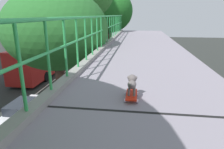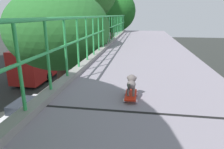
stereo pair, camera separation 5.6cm
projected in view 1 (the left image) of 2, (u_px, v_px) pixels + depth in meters
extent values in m
cube|color=black|center=(150.00, 113.00, 2.59)|extent=(3.07, 0.06, 0.00)
cylinder|color=green|center=(21.00, 69.00, 2.26)|extent=(0.04, 0.04, 1.07)
cylinder|color=green|center=(48.00, 56.00, 2.94)|extent=(0.04, 0.04, 1.07)
cylinder|color=green|center=(65.00, 48.00, 3.62)|extent=(0.04, 0.04, 1.07)
cylinder|color=green|center=(77.00, 43.00, 4.30)|extent=(0.04, 0.04, 1.07)
cylinder|color=green|center=(86.00, 39.00, 4.98)|extent=(0.04, 0.04, 1.07)
cylinder|color=green|center=(92.00, 36.00, 5.66)|extent=(0.04, 0.04, 1.07)
cylinder|color=green|center=(97.00, 34.00, 6.34)|extent=(0.04, 0.04, 1.07)
cylinder|color=green|center=(101.00, 32.00, 7.02)|extent=(0.04, 0.04, 1.07)
cylinder|color=green|center=(105.00, 30.00, 7.70)|extent=(0.04, 0.04, 1.07)
cylinder|color=green|center=(107.00, 29.00, 8.38)|extent=(0.04, 0.04, 1.07)
cylinder|color=green|center=(110.00, 28.00, 9.06)|extent=(0.04, 0.04, 1.07)
cylinder|color=green|center=(112.00, 27.00, 9.74)|extent=(0.04, 0.04, 1.07)
cylinder|color=green|center=(114.00, 26.00, 10.42)|extent=(0.04, 0.04, 1.07)
cylinder|color=green|center=(115.00, 26.00, 11.10)|extent=(0.04, 0.04, 1.07)
cylinder|color=green|center=(117.00, 25.00, 11.78)|extent=(0.04, 0.04, 1.07)
cylinder|color=green|center=(118.00, 24.00, 12.46)|extent=(0.04, 0.04, 1.07)
cylinder|color=green|center=(119.00, 24.00, 13.14)|extent=(0.04, 0.04, 1.07)
cylinder|color=green|center=(120.00, 23.00, 13.82)|extent=(0.04, 0.04, 1.07)
cylinder|color=green|center=(121.00, 23.00, 14.50)|extent=(0.04, 0.04, 1.07)
cube|color=white|center=(27.00, 114.00, 12.00)|extent=(1.66, 4.10, 0.76)
cube|color=#1E232B|center=(24.00, 106.00, 11.60)|extent=(1.48, 1.85, 0.49)
cylinder|color=black|center=(49.00, 109.00, 13.18)|extent=(0.20, 0.60, 0.60)
cylinder|color=black|center=(27.00, 108.00, 13.38)|extent=(0.20, 0.60, 0.60)
cylinder|color=black|center=(28.00, 130.00, 10.77)|extent=(0.20, 0.60, 0.60)
cylinder|color=black|center=(2.00, 128.00, 10.97)|extent=(0.20, 0.60, 0.60)
cube|color=#B11F1B|center=(48.00, 57.00, 22.35)|extent=(2.58, 11.95, 3.03)
cube|color=black|center=(47.00, 52.00, 22.20)|extent=(2.60, 10.99, 0.70)
cylinder|color=black|center=(71.00, 60.00, 26.54)|extent=(0.28, 0.96, 0.96)
cylinder|color=black|center=(54.00, 60.00, 26.86)|extent=(0.28, 0.96, 0.96)
cylinder|color=black|center=(46.00, 77.00, 19.46)|extent=(0.28, 0.96, 0.96)
cylinder|color=black|center=(23.00, 76.00, 19.78)|extent=(0.28, 0.96, 0.96)
cylinder|color=brown|center=(63.00, 107.00, 9.06)|extent=(0.40, 0.40, 4.61)
ellipsoid|color=#28692B|center=(56.00, 30.00, 8.04)|extent=(4.25, 4.25, 3.31)
cylinder|color=brown|center=(88.00, 55.00, 14.68)|extent=(0.50, 0.50, 6.92)
cylinder|color=#503927|center=(110.00, 46.00, 24.48)|extent=(0.57, 0.57, 5.28)
ellipsoid|color=#1F6521|center=(110.00, 11.00, 23.28)|extent=(5.44, 5.44, 5.02)
cube|color=red|center=(132.00, 95.00, 3.01)|extent=(0.17, 0.44, 0.02)
cylinder|color=white|center=(138.00, 94.00, 3.14)|extent=(0.02, 0.05, 0.05)
cylinder|color=white|center=(126.00, 93.00, 3.16)|extent=(0.02, 0.05, 0.05)
cylinder|color=white|center=(138.00, 101.00, 2.87)|extent=(0.02, 0.05, 0.05)
cylinder|color=white|center=(125.00, 100.00, 2.89)|extent=(0.02, 0.05, 0.05)
cylinder|color=#635A5A|center=(134.00, 88.00, 3.09)|extent=(0.04, 0.04, 0.11)
cylinder|color=#635A5A|center=(129.00, 88.00, 3.10)|extent=(0.04, 0.04, 0.11)
cylinder|color=#635A5A|center=(134.00, 93.00, 2.91)|extent=(0.04, 0.04, 0.11)
cylinder|color=#635A5A|center=(129.00, 92.00, 2.92)|extent=(0.04, 0.04, 0.11)
ellipsoid|color=#635A5A|center=(132.00, 84.00, 2.98)|extent=(0.13, 0.25, 0.12)
sphere|color=#635A5A|center=(132.00, 79.00, 3.06)|extent=(0.13, 0.13, 0.13)
ellipsoid|color=#6F4D57|center=(132.00, 78.00, 3.12)|extent=(0.05, 0.06, 0.04)
sphere|color=#635A5A|center=(136.00, 78.00, 3.05)|extent=(0.06, 0.06, 0.06)
sphere|color=#635A5A|center=(129.00, 77.00, 3.06)|extent=(0.06, 0.06, 0.06)
sphere|color=#635A5A|center=(132.00, 85.00, 2.84)|extent=(0.06, 0.06, 0.06)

